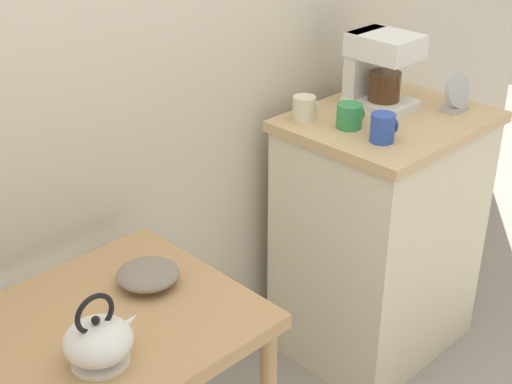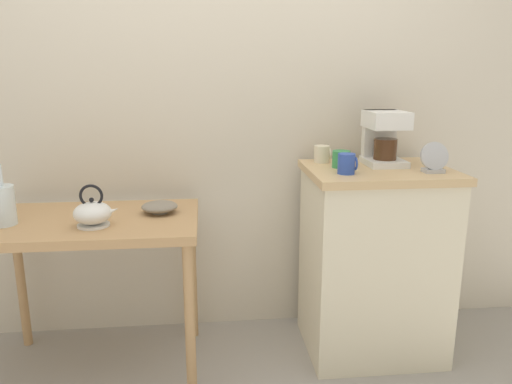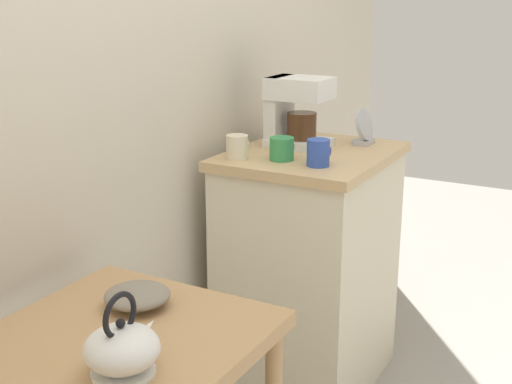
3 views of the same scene
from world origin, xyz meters
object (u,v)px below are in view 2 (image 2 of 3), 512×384
at_px(teakettle, 93,213).
at_px(coffee_maker, 384,135).
at_px(glass_carafe_vase, 1,204).
at_px(table_clock, 434,159).
at_px(mug_tall_green, 342,159).
at_px(bowl_stoneware, 160,207).
at_px(mug_small_cream, 322,154).
at_px(mug_blue, 347,164).

bearing_deg(teakettle, coffee_maker, 11.17).
height_order(glass_carafe_vase, table_clock, table_clock).
height_order(mug_tall_green, table_clock, table_clock).
bearing_deg(bowl_stoneware, mug_small_cream, 12.55).
bearing_deg(bowl_stoneware, mug_blue, -7.52).
bearing_deg(glass_carafe_vase, table_clock, -0.48).
distance_m(mug_blue, mug_tall_green, 0.15).
relative_size(mug_tall_green, table_clock, 0.67).
xyz_separation_m(glass_carafe_vase, mug_small_cream, (1.44, 0.29, 0.14)).
distance_m(coffee_maker, mug_blue, 0.33).
height_order(mug_blue, table_clock, table_clock).
relative_size(glass_carafe_vase, mug_tall_green, 2.82).
height_order(teakettle, table_clock, table_clock).
bearing_deg(table_clock, bowl_stoneware, 174.24).
xyz_separation_m(bowl_stoneware, teakettle, (-0.26, -0.17, 0.03)).
bearing_deg(mug_tall_green, glass_carafe_vase, -174.58).
height_order(coffee_maker, mug_blue, coffee_maker).
xyz_separation_m(coffee_maker, table_clock, (0.16, -0.22, -0.08)).
xyz_separation_m(bowl_stoneware, mug_blue, (0.84, -0.11, 0.20)).
bearing_deg(mug_small_cream, mug_blue, -81.44).
relative_size(bowl_stoneware, table_clock, 1.19).
bearing_deg(mug_tall_green, mug_small_cream, 112.70).
relative_size(mug_small_cream, mug_tall_green, 0.92).
bearing_deg(mug_tall_green, coffee_maker, 15.46).
distance_m(coffee_maker, mug_tall_green, 0.25).
xyz_separation_m(bowl_stoneware, coffee_maker, (1.08, 0.10, 0.30)).
bearing_deg(table_clock, mug_tall_green, 157.38).
height_order(coffee_maker, mug_small_cream, coffee_maker).
distance_m(teakettle, mug_blue, 1.12).
bearing_deg(glass_carafe_vase, bowl_stoneware, 9.54).
relative_size(glass_carafe_vase, table_clock, 1.88).
bearing_deg(table_clock, mug_blue, 178.02).
relative_size(teakettle, mug_tall_green, 2.09).
bearing_deg(mug_small_cream, mug_tall_green, -67.30).
xyz_separation_m(glass_carafe_vase, coffee_maker, (1.73, 0.20, 0.24)).
relative_size(teakettle, table_clock, 1.39).
xyz_separation_m(glass_carafe_vase, mug_blue, (1.49, -0.00, 0.14)).
distance_m(glass_carafe_vase, table_clock, 1.89).
bearing_deg(teakettle, mug_tall_green, 10.30).
relative_size(bowl_stoneware, mug_small_cream, 1.94).
xyz_separation_m(glass_carafe_vase, mug_tall_green, (1.50, 0.14, 0.14)).
height_order(bowl_stoneware, mug_tall_green, mug_tall_green).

